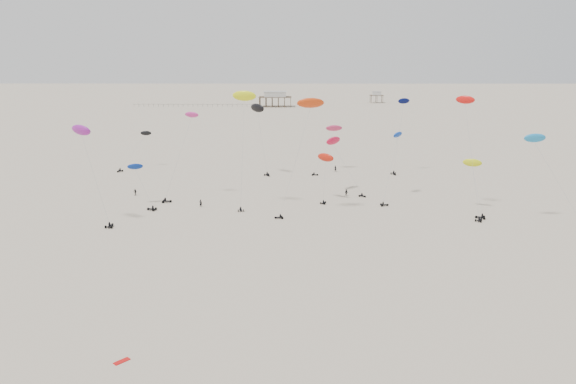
{
  "coord_description": "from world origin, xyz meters",
  "views": [
    {
      "loc": [
        0.69,
        -16.87,
        32.69
      ],
      "look_at": [
        0.0,
        88.0,
        7.0
      ],
      "focal_mm": 35.0,
      "sensor_mm": 36.0,
      "label": 1
    }
  ],
  "objects_px": {
    "pavilion_main": "(275,100)",
    "rig_0": "(400,130)",
    "spectator_0": "(201,207)",
    "pavilion_small": "(376,98)",
    "rig_9": "(475,179)",
    "rig_4": "(337,148)"
  },
  "relations": [
    {
      "from": "pavilion_main",
      "to": "spectator_0",
      "type": "distance_m",
      "value": 247.64
    },
    {
      "from": "rig_4",
      "to": "pavilion_small",
      "type": "bearing_deg",
      "value": -142.37
    },
    {
      "from": "pavilion_main",
      "to": "spectator_0",
      "type": "relative_size",
      "value": 10.64
    },
    {
      "from": "pavilion_small",
      "to": "rig_4",
      "type": "height_order",
      "value": "rig_4"
    },
    {
      "from": "rig_0",
      "to": "spectator_0",
      "type": "relative_size",
      "value": 10.63
    },
    {
      "from": "pavilion_main",
      "to": "pavilion_small",
      "type": "xyz_separation_m",
      "value": [
        70.0,
        30.0,
        -0.74
      ]
    },
    {
      "from": "pavilion_main",
      "to": "rig_9",
      "type": "height_order",
      "value": "rig_9"
    },
    {
      "from": "pavilion_small",
      "to": "rig_0",
      "type": "bearing_deg",
      "value": -96.88
    },
    {
      "from": "rig_9",
      "to": "spectator_0",
      "type": "bearing_deg",
      "value": 102.98
    },
    {
      "from": "pavilion_main",
      "to": "rig_9",
      "type": "relative_size",
      "value": 1.73
    },
    {
      "from": "rig_4",
      "to": "spectator_0",
      "type": "distance_m",
      "value": 36.13
    },
    {
      "from": "rig_0",
      "to": "rig_4",
      "type": "height_order",
      "value": "rig_0"
    },
    {
      "from": "pavilion_main",
      "to": "rig_0",
      "type": "bearing_deg",
      "value": -78.93
    },
    {
      "from": "pavilion_main",
      "to": "pavilion_small",
      "type": "distance_m",
      "value": 76.16
    },
    {
      "from": "pavilion_small",
      "to": "rig_4",
      "type": "bearing_deg",
      "value": -100.43
    },
    {
      "from": "pavilion_main",
      "to": "pavilion_small",
      "type": "relative_size",
      "value": 2.33
    },
    {
      "from": "pavilion_main",
      "to": "rig_4",
      "type": "height_order",
      "value": "rig_4"
    },
    {
      "from": "pavilion_main",
      "to": "rig_4",
      "type": "relative_size",
      "value": 1.42
    },
    {
      "from": "rig_0",
      "to": "rig_9",
      "type": "distance_m",
      "value": 41.77
    },
    {
      "from": "pavilion_main",
      "to": "rig_9",
      "type": "xyz_separation_m",
      "value": [
        49.67,
        -250.39,
        2.76
      ]
    },
    {
      "from": "pavilion_small",
      "to": "rig_9",
      "type": "height_order",
      "value": "rig_9"
    },
    {
      "from": "rig_9",
      "to": "pavilion_small",
      "type": "bearing_deg",
      "value": 11.71
    }
  ]
}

